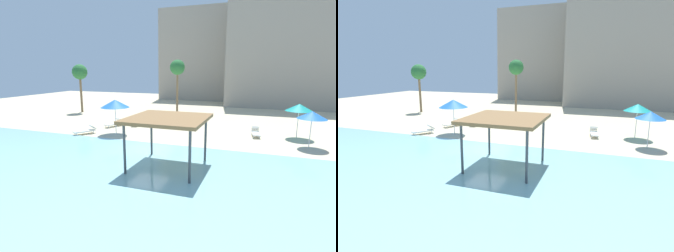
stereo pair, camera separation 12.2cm
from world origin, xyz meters
TOP-DOWN VIEW (x-y plane):
  - ground_plane at (0.00, 0.00)m, footprint 80.00×80.00m
  - lagoon_water at (0.00, -5.25)m, footprint 44.00×13.50m
  - shade_pavilion at (2.49, -2.82)m, footprint 4.20×4.20m
  - beach_umbrella_teal_0 at (10.01, 6.95)m, footprint 2.08×2.08m
  - beach_umbrella_blue_1 at (10.57, 4.28)m, footprint 1.96×1.96m
  - beach_umbrella_blue_3 at (-4.41, 3.13)m, footprint 2.42×2.42m
  - lounge_chair_0 at (-6.85, 2.28)m, footprint 1.55×1.91m
  - lounge_chair_1 at (-4.55, 7.07)m, footprint 1.18×1.99m
  - lounge_chair_2 at (6.88, 6.49)m, footprint 0.82×1.95m
  - lounge_chair_3 at (-6.15, 5.82)m, footprint 1.26×1.98m
  - palm_tree_0 at (-3.25, 16.42)m, footprint 1.90×1.90m
  - palm_tree_1 at (-14.82, 12.15)m, footprint 1.90×1.90m
  - hotel_block_0 at (-2.20, 34.41)m, footprint 17.94×9.57m
  - hotel_block_1 at (11.91, 28.74)m, footprint 20.38×11.30m

SIDE VIEW (x-z plane):
  - ground_plane at x=0.00m, z-range 0.00..0.00m
  - lagoon_water at x=0.00m, z-range 0.00..0.04m
  - lounge_chair_0 at x=-6.85m, z-range -0.04..0.70m
  - lounge_chair_1 at x=-4.55m, z-range -0.04..0.70m
  - lounge_chair_2 at x=6.88m, z-range -0.04..0.70m
  - lounge_chair_3 at x=-6.15m, z-range -0.04..0.70m
  - beach_umbrella_blue_1 at x=10.57m, z-range 1.03..3.63m
  - beach_umbrella_teal_0 at x=10.01m, z-range 1.10..3.87m
  - beach_umbrella_blue_3 at x=-4.41m, z-range 1.15..4.11m
  - shade_pavilion at x=2.49m, z-range 1.26..4.16m
  - palm_tree_1 at x=-14.82m, z-range 1.94..8.01m
  - palm_tree_0 at x=-3.25m, z-range 2.20..8.84m
  - hotel_block_0 at x=-2.20m, z-range 0.00..15.85m
  - hotel_block_1 at x=11.91m, z-range 0.00..15.96m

